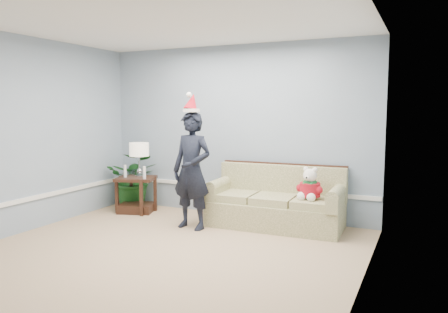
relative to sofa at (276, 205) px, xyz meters
name	(u,v)px	position (x,y,z in m)	size (l,w,h in m)	color
room_shell	(142,142)	(-0.83, -2.10, 1.03)	(4.54, 5.04, 2.74)	tan
wainscot_trim	(125,195)	(-2.00, -0.92, 0.13)	(4.49, 4.99, 0.06)	white
sofa	(276,205)	(0.00, 0.00, 0.00)	(1.93, 0.87, 0.89)	#5A612E
side_table	(136,198)	(-2.37, -0.15, -0.09)	(0.74, 0.68, 0.58)	#321D12
table_lamp	(139,151)	(-2.33, -0.11, 0.70)	(0.32, 0.32, 0.56)	silver
candle_pair	(135,172)	(-2.32, -0.24, 0.36)	(0.43, 0.05, 0.20)	silver
houseplant	(134,179)	(-2.66, 0.18, 0.16)	(0.86, 0.74, 0.95)	#18521B
man	(192,171)	(-1.06, -0.61, 0.52)	(0.61, 0.40, 1.67)	black
santa_hat	(192,103)	(-1.06, -0.60, 1.46)	(0.30, 0.32, 0.28)	white
teddy_bear	(310,188)	(0.52, -0.14, 0.32)	(0.32, 0.34, 0.46)	white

